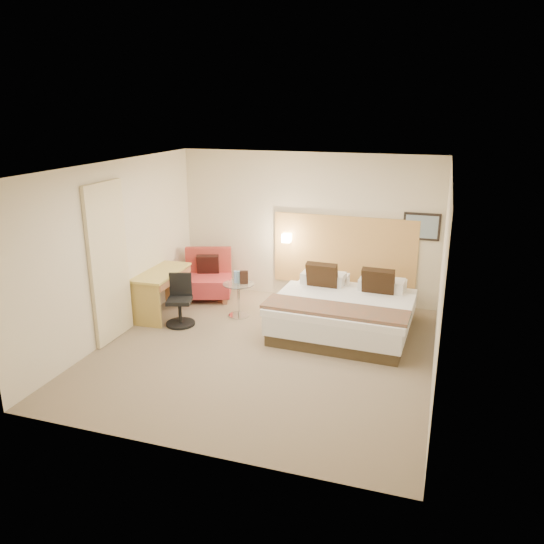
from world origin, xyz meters
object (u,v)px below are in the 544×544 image
(desk_chair, at_px, (180,304))
(side_table, at_px, (239,298))
(bed, at_px, (345,311))
(lounge_chair, at_px, (208,279))
(desk, at_px, (163,281))

(desk_chair, bearing_deg, side_table, 38.30)
(bed, distance_m, side_table, 1.84)
(desk_chair, bearing_deg, lounge_chair, 94.66)
(bed, bearing_deg, side_table, 178.34)
(bed, relative_size, desk_chair, 2.60)
(bed, bearing_deg, lounge_chair, 164.57)
(bed, relative_size, side_table, 3.30)
(side_table, xyz_separation_m, desk_chair, (-0.79, -0.62, 0.02))
(bed, relative_size, desk, 1.72)
(side_table, height_order, desk, desk)
(desk, bearing_deg, bed, 4.88)
(side_table, bearing_deg, bed, -1.66)
(bed, height_order, side_table, bed)
(bed, xyz_separation_m, side_table, (-1.84, 0.05, -0.01))
(lounge_chair, height_order, desk, lounge_chair)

